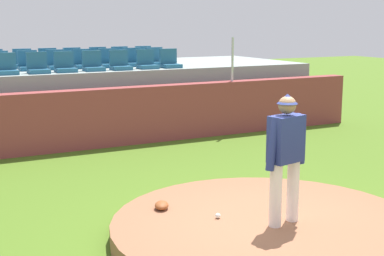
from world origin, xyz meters
The scene contains 27 objects.
ground_plane centered at (0.00, 0.00, 0.00)m, with size 60.00×60.00×0.00m, color #47691C.
pitchers_mound centered at (0.00, 0.00, 0.12)m, with size 4.28×4.28×0.24m, color #8E5C3F.
pitcher centered at (0.13, -0.17, 1.25)m, with size 0.73×0.35×1.75m.
baseball centered at (-0.56, 0.40, 0.27)m, with size 0.07×0.07×0.07m, color white.
fielding_glove centered at (-1.08, 1.11, 0.29)m, with size 0.30×0.20×0.11m, color brown.
brick_barrier centered at (0.00, 6.42, 0.68)m, with size 13.88×0.40×1.37m, color brown.
fence_post_right centered at (3.34, 6.42, 1.93)m, with size 0.06×0.06×1.13m, color silver.
bleacher_platform centered at (0.00, 9.13, 0.84)m, with size 12.74×4.17×1.68m, color gray.
stadium_chair_0 centered at (-2.09, 7.59, 1.83)m, with size 0.48×0.44×0.50m.
stadium_chair_1 centered at (-1.38, 7.56, 1.83)m, with size 0.48×0.44×0.50m.
stadium_chair_2 centered at (-0.72, 7.58, 1.83)m, with size 0.48×0.44×0.50m.
stadium_chair_3 centered at (-0.01, 7.59, 1.83)m, with size 0.48×0.44×0.50m.
stadium_chair_4 centered at (0.68, 7.55, 1.83)m, with size 0.48×0.44×0.50m.
stadium_chair_5 centered at (1.43, 7.59, 1.83)m, with size 0.48×0.44×0.50m.
stadium_chair_6 centered at (2.09, 7.57, 1.83)m, with size 0.48×0.44×0.50m.
stadium_chair_8 centered at (-1.42, 8.47, 1.83)m, with size 0.48×0.44×0.50m.
stadium_chair_9 centered at (-0.70, 8.48, 1.83)m, with size 0.48×0.44×0.50m.
stadium_chair_10 centered at (-0.01, 8.47, 1.83)m, with size 0.48×0.44×0.50m.
stadium_chair_11 centered at (0.68, 8.44, 1.83)m, with size 0.48×0.44×0.50m.
stadium_chair_12 centered at (1.41, 8.49, 1.83)m, with size 0.48×0.44×0.50m.
stadium_chair_13 centered at (2.09, 8.49, 1.83)m, with size 0.48×0.44×0.50m.
stadium_chair_15 centered at (-1.38, 9.35, 1.83)m, with size 0.48×0.44×0.50m.
stadium_chair_16 centered at (-0.70, 9.36, 1.83)m, with size 0.48×0.44×0.50m.
stadium_chair_17 centered at (-0.02, 9.37, 1.83)m, with size 0.48×0.44×0.50m.
stadium_chair_18 centered at (0.72, 9.37, 1.83)m, with size 0.48×0.44×0.50m.
stadium_chair_19 centered at (1.38, 9.39, 1.83)m, with size 0.48×0.44×0.50m.
stadium_chair_20 centered at (2.12, 9.39, 1.83)m, with size 0.48×0.44×0.50m.
Camera 1 is at (-4.21, -5.88, 2.90)m, focal length 51.99 mm.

